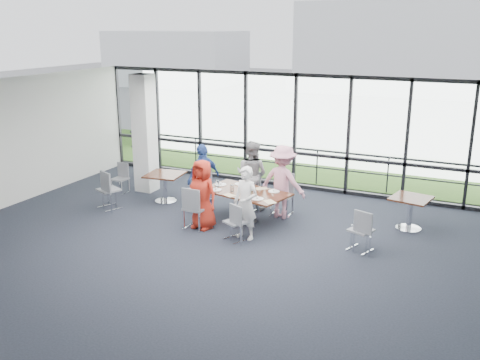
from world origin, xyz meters
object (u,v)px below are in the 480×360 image
at_px(structural_column, 145,134).
at_px(main_table, 246,196).
at_px(diner_far_left, 252,175).
at_px(chair_spare_lb, 120,179).
at_px(chair_main_nr, 236,222).
at_px(chair_main_end, 197,190).
at_px(chair_spare_la, 109,190).
at_px(chair_spare_r, 361,230).
at_px(diner_near_left, 202,194).
at_px(side_table_right, 411,203).
at_px(diner_far_right, 283,182).
at_px(side_table_left, 165,178).
at_px(chair_main_fl, 253,191).
at_px(diner_near_right, 246,203).
at_px(diner_end, 203,178).
at_px(chair_main_fr, 282,195).
at_px(chair_main_nl, 196,208).

height_order(structural_column, main_table, structural_column).
distance_m(diner_far_left, chair_spare_lb, 3.80).
bearing_deg(structural_column, chair_main_nr, -30.38).
xyz_separation_m(chair_main_end, chair_spare_la, (-2.02, -0.89, -0.00)).
distance_m(chair_main_nr, chair_main_end, 2.24).
bearing_deg(chair_spare_r, diner_near_left, -156.21).
distance_m(side_table_right, diner_near_left, 4.66).
bearing_deg(diner_far_right, side_table_left, 11.41).
bearing_deg(diner_far_left, chair_main_fl, -176.33).
bearing_deg(chair_spare_la, chair_spare_lb, 138.79).
relative_size(main_table, side_table_right, 2.28).
distance_m(side_table_left, chair_spare_la, 1.45).
xyz_separation_m(side_table_right, chair_spare_r, (-0.72, -1.66, -0.18)).
xyz_separation_m(diner_far_left, chair_spare_r, (3.09, -1.50, -0.42)).
height_order(diner_far_right, chair_main_end, diner_far_right).
relative_size(diner_far_left, chair_main_fl, 1.93).
distance_m(side_table_left, diner_near_right, 3.24).
relative_size(diner_far_right, diner_end, 1.04).
relative_size(diner_end, chair_main_nr, 2.04).
bearing_deg(diner_end, chair_main_fl, 143.72).
distance_m(chair_main_fr, chair_spare_lb, 4.64).
distance_m(chair_main_fl, chair_spare_lb, 3.83).
bearing_deg(chair_spare_r, chair_spare_lb, -169.10).
bearing_deg(chair_spare_r, side_table_right, 86.50).
bearing_deg(chair_main_nr, diner_near_left, -172.86).
relative_size(chair_main_fl, chair_spare_r, 1.01).
relative_size(diner_end, chair_main_fr, 1.73).
height_order(structural_column, chair_main_end, structural_column).
bearing_deg(diner_near_right, chair_spare_r, 19.90).
relative_size(diner_near_right, diner_end, 0.94).
bearing_deg(chair_spare_la, chair_main_nl, 17.63).
distance_m(diner_end, chair_main_fl, 1.31).
bearing_deg(diner_end, side_table_left, -80.72).
relative_size(diner_near_left, diner_far_left, 0.92).
bearing_deg(chair_main_end, side_table_right, 110.39).
xyz_separation_m(structural_column, diner_far_right, (4.19, -0.46, -0.72)).
distance_m(chair_main_nl, chair_main_fr, 2.20).
relative_size(chair_main_nl, chair_spare_lb, 1.21).
relative_size(diner_far_right, chair_main_fl, 1.98).
bearing_deg(diner_far_right, diner_near_right, 89.27).
distance_m(diner_far_left, diner_end, 1.21).
distance_m(chair_main_nl, chair_spare_r, 3.66).
height_order(side_table_right, diner_near_right, diner_near_right).
bearing_deg(diner_far_left, diner_near_right, 114.85).
xyz_separation_m(diner_near_right, chair_spare_la, (-3.90, 0.32, -0.31)).
bearing_deg(chair_main_fl, chair_main_fr, -173.72).
height_order(side_table_right, chair_spare_r, chair_spare_r).
bearing_deg(diner_far_left, structural_column, 2.01).
xyz_separation_m(diner_near_right, chair_main_end, (-1.87, 1.21, -0.30)).
height_order(chair_main_fr, chair_spare_r, chair_main_fr).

